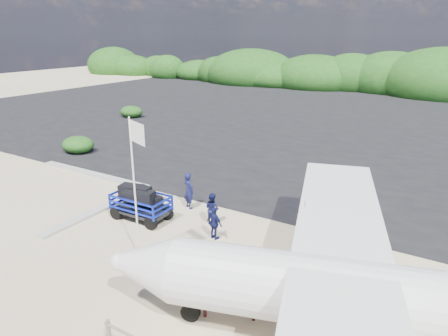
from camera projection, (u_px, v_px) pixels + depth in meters
The scene contains 12 objects.
ground at pixel (148, 246), 16.98m from camera, with size 160.00×160.00×0.00m, color beige.
asphalt_apron at pixel (343, 121), 41.27m from camera, with size 90.00×50.00×0.04m, color #B2B2B2, non-canonical shape.
lagoon at pixel (45, 193), 22.61m from camera, with size 9.00×7.00×0.40m, color #B2B2B2, non-canonical shape.
vegetation_band at pixel (388, 92), 61.52m from camera, with size 124.00×8.00×4.40m, color #B2B2B2, non-canonical shape.
baggage_cart at pixel (142, 219), 19.44m from camera, with size 3.03×1.73×1.51m, color #0C1EB7, non-canonical shape.
flagpole at pixel (140, 259), 16.01m from camera, with size 1.16×0.48×5.79m, color white, non-canonical shape.
signboard at pixel (229, 318), 12.69m from camera, with size 1.76×0.17×1.45m, color #4D1816, non-canonical shape.
crew_a at pixel (189, 190), 20.41m from camera, with size 0.70×0.46×1.92m, color #121747.
crew_b at pixel (212, 209), 18.72m from camera, with size 0.76×0.59×1.56m, color #121747.
crew_c at pixel (215, 223), 17.34m from camera, with size 0.88×0.37×1.51m, color #121747.
aircraft_large at pixel (446, 137), 34.85m from camera, with size 17.79×17.79×5.34m, color #B2B2B2, non-canonical shape.
aircraft_small at pixel (269, 107), 49.03m from camera, with size 6.70×6.70×2.41m, color #B2B2B2, non-canonical shape.
Camera 1 is at (10.55, -11.16, 8.60)m, focal length 32.00 mm.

